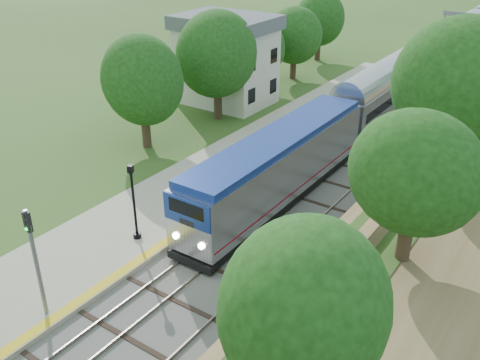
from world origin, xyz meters
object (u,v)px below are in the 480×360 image
Objects in this scene: station_building at (226,59)px; train at (473,34)px; signal_gantry at (480,27)px; lamppost_far at (134,207)px; signal_farside at (405,146)px; signal_platform at (34,252)px.

station_building is 0.07× the size of train.
station_building is at bearing -112.09° from train.
signal_gantry is 0.07× the size of train.
lamppost_far reaches higher than train.
signal_farside is (3.73, -34.97, -0.95)m from signal_gantry.
signal_platform is at bearing -115.47° from signal_farside.
station_building is 31.14m from signal_platform.
station_building is 1.02× the size of signal_gantry.
train is 22.15× the size of signal_platform.
signal_platform is (0.98, -6.71, 1.29)m from lamppost_far.
signal_gantry is 47.85m from lamppost_far.
signal_farside is (20.20, -9.98, -0.22)m from station_building.
signal_gantry is 1.60× the size of signal_platform.
train is at bearing 86.09° from lamppost_far.
station_building reaches higher than lamppost_far.
train is at bearing 97.94° from signal_farside.
lamppost_far is (10.11, -22.37, -1.77)m from station_building.
station_building is 22.53m from signal_farside.
station_building is 1.98× the size of lamppost_far.
lamppost_far is at bearing -93.91° from train.
train is (14.00, 34.48, -1.90)m from station_building.
lamppost_far is at bearing -65.68° from station_building.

